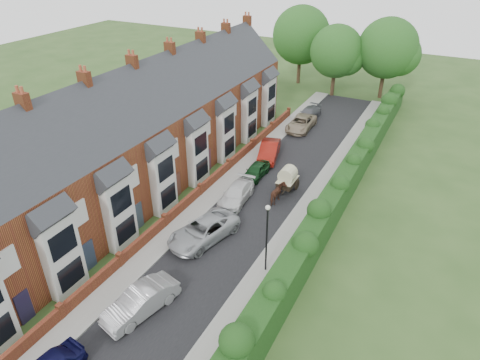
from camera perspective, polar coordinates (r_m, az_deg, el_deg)
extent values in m
plane|color=#2D4C1E|center=(27.48, -6.89, -14.71)|extent=(140.00, 140.00, 0.00)
cube|color=black|center=(35.10, 2.32, -3.16)|extent=(6.00, 58.00, 0.02)
cube|color=#98958F|center=(33.87, 8.62, -4.81)|extent=(2.20, 58.00, 0.12)
cube|color=#98958F|center=(36.59, -3.14, -1.57)|extent=(1.70, 58.00, 0.12)
cube|color=gray|center=(34.13, 6.96, -4.35)|extent=(0.18, 58.00, 0.13)
cube|color=gray|center=(36.25, -2.05, -1.87)|extent=(0.18, 58.00, 0.13)
cube|color=#143511|center=(32.82, 11.73, -3.89)|extent=(1.50, 58.00, 2.50)
cube|color=brown|center=(37.83, -12.82, 4.31)|extent=(8.00, 40.00, 6.50)
cube|color=#2B2E34|center=(36.57, -13.40, 8.89)|extent=(8.00, 40.20, 8.00)
cube|color=#3F2D2D|center=(27.83, -26.79, -14.88)|extent=(0.08, 0.90, 2.10)
cube|color=silver|center=(25.71, -28.67, -9.63)|extent=(0.12, 1.20, 1.60)
cube|color=silver|center=(27.81, -22.55, -9.49)|extent=(0.70, 2.40, 5.20)
cube|color=black|center=(28.31, -21.56, -11.63)|extent=(0.06, 1.80, 1.60)
cube|color=black|center=(26.86, -22.52, -7.77)|extent=(0.06, 1.80, 1.60)
cube|color=#2B2E34|center=(26.22, -24.04, -4.28)|extent=(1.70, 2.60, 1.70)
cube|color=#3F2D2D|center=(29.94, -19.44, -9.44)|extent=(0.08, 0.90, 2.10)
cube|color=silver|center=(27.96, -20.72, -4.23)|extent=(0.12, 1.20, 1.60)
cube|color=silver|center=(30.40, -15.74, -4.43)|extent=(0.70, 2.40, 5.20)
cube|color=black|center=(30.86, -14.92, -6.45)|extent=(0.06, 1.80, 1.60)
cube|color=black|center=(29.53, -15.53, -2.71)|extent=(0.06, 1.80, 1.60)
cube|color=#2B2E34|center=(28.95, -16.78, 0.55)|extent=(1.70, 2.60, 1.70)
cube|color=#3F2D2D|center=(32.68, -13.38, -4.70)|extent=(0.08, 0.90, 2.10)
cube|color=silver|center=(30.86, -14.20, 0.32)|extent=(0.12, 1.20, 1.60)
cube|color=silver|center=(33.54, -10.18, -0.19)|extent=(0.70, 2.40, 5.20)
cube|color=black|center=(33.95, -9.50, -2.08)|extent=(0.06, 1.80, 1.60)
cube|color=black|center=(32.75, -9.85, 1.47)|extent=(0.06, 1.80, 1.60)
cube|color=#2B2E34|center=(32.23, -10.87, 4.48)|extent=(1.70, 2.60, 1.70)
cube|color=#3F2D2D|center=(35.91, -8.39, -0.70)|extent=(0.08, 0.90, 2.10)
cube|color=silver|center=(34.25, -8.89, 4.03)|extent=(0.12, 1.20, 1.60)
cube|color=silver|center=(37.09, -5.63, 3.29)|extent=(0.70, 2.40, 5.20)
cube|color=black|center=(37.46, -5.06, 1.54)|extent=(0.06, 1.80, 1.60)
cube|color=black|center=(36.38, -5.23, 4.85)|extent=(0.06, 1.80, 1.60)
cube|color=#2B2E34|center=(35.91, -6.08, 7.61)|extent=(1.70, 2.60, 1.70)
cube|color=#3F2D2D|center=(39.51, -4.28, 2.61)|extent=(0.08, 0.90, 2.10)
cube|color=silver|center=(38.00, -4.54, 7.02)|extent=(0.12, 1.20, 1.60)
cube|color=silver|center=(40.94, -1.89, 6.12)|extent=(0.70, 2.40, 5.20)
cube|color=black|center=(41.28, -1.41, 4.50)|extent=(0.06, 1.80, 1.60)
cube|color=black|center=(40.30, -1.45, 7.58)|extent=(0.06, 1.80, 1.60)
cube|color=#2B2E34|center=(39.88, -2.15, 10.09)|extent=(1.70, 2.60, 1.70)
cube|color=#3F2D2D|center=(43.39, -0.87, 5.33)|extent=(0.08, 0.90, 2.10)
cube|color=silver|center=(42.01, -0.95, 9.43)|extent=(0.12, 1.20, 1.60)
cube|color=silver|center=(45.02, 1.23, 8.43)|extent=(0.70, 2.40, 5.20)
cube|color=black|center=(45.33, 1.63, 6.94)|extent=(0.06, 1.80, 1.60)
cube|color=black|center=(44.44, 1.68, 9.78)|extent=(0.06, 1.80, 1.60)
cube|color=#2B2E34|center=(44.06, 1.09, 12.09)|extent=(1.70, 2.60, 1.70)
cube|color=#3F2D2D|center=(47.48, 2.00, 7.59)|extent=(0.08, 0.90, 2.10)
cube|color=silver|center=(46.21, 2.03, 11.38)|extent=(0.12, 1.20, 1.60)
cube|color=silver|center=(49.27, 3.84, 10.33)|extent=(0.70, 2.40, 5.20)
cube|color=black|center=(49.55, 4.19, 8.95)|extent=(0.06, 1.80, 1.60)
cube|color=black|center=(48.74, 4.30, 11.58)|extent=(0.06, 1.80, 1.60)
cube|color=#2B2E34|center=(48.39, 3.80, 13.70)|extent=(1.70, 2.60, 1.70)
cube|color=#3F2D2D|center=(51.73, 4.42, 9.46)|extent=(0.08, 0.90, 2.10)
cube|color=silver|center=(50.56, 4.54, 12.98)|extent=(0.12, 1.20, 1.60)
cube|color=brown|center=(29.00, -26.89, 8.85)|extent=(0.90, 0.50, 1.60)
cylinder|color=brown|center=(28.88, -27.57, 10.63)|extent=(0.20, 0.20, 0.50)
cylinder|color=brown|center=(28.56, -27.08, 10.56)|extent=(0.20, 0.20, 0.50)
cube|color=brown|center=(31.98, -19.94, 12.09)|extent=(0.90, 0.50, 1.60)
cylinder|color=brown|center=(31.87, -20.50, 13.73)|extent=(0.20, 0.20, 0.50)
cylinder|color=brown|center=(31.59, -19.98, 13.69)|extent=(0.20, 0.20, 0.50)
cube|color=brown|center=(35.42, -14.14, 14.61)|extent=(0.90, 0.50, 1.60)
cylinder|color=brown|center=(35.32, -14.59, 16.11)|extent=(0.20, 0.20, 0.50)
cylinder|color=brown|center=(35.06, -14.08, 16.08)|extent=(0.20, 0.20, 0.50)
cube|color=brown|center=(39.20, -9.31, 16.56)|extent=(0.90, 0.50, 1.60)
cylinder|color=brown|center=(39.10, -9.68, 17.93)|extent=(0.20, 0.20, 0.50)
cylinder|color=brown|center=(38.87, -9.18, 17.90)|extent=(0.20, 0.20, 0.50)
cube|color=brown|center=(43.22, -5.28, 18.07)|extent=(0.90, 0.50, 1.60)
cylinder|color=brown|center=(43.14, -5.58, 19.32)|extent=(0.20, 0.20, 0.50)
cylinder|color=brown|center=(42.93, -5.11, 19.29)|extent=(0.20, 0.20, 0.50)
cube|color=brown|center=(47.43, -1.91, 19.26)|extent=(0.90, 0.50, 1.60)
cylinder|color=brown|center=(47.36, -2.15, 20.40)|extent=(0.20, 0.20, 0.50)
cylinder|color=brown|center=(47.16, -1.70, 20.37)|extent=(0.20, 0.20, 0.50)
cube|color=brown|center=(51.78, 0.95, 20.20)|extent=(0.90, 0.50, 1.60)
cylinder|color=brown|center=(51.71, 0.75, 21.26)|extent=(0.20, 0.20, 0.50)
cylinder|color=brown|center=(51.54, 1.17, 21.22)|extent=(0.20, 0.20, 0.50)
cube|color=brown|center=(26.69, -26.81, -19.04)|extent=(0.30, 4.70, 0.90)
cube|color=brown|center=(28.62, -19.02, -13.07)|extent=(0.30, 4.70, 0.90)
cube|color=brown|center=(31.24, -12.68, -7.79)|extent=(0.30, 4.70, 0.90)
cube|color=brown|center=(34.39, -7.53, -3.33)|extent=(0.30, 4.70, 0.90)
cube|color=brown|center=(37.94, -3.33, 0.36)|extent=(0.30, 4.70, 0.90)
cube|color=brown|center=(41.79, 0.12, 3.39)|extent=(0.30, 4.70, 0.90)
cube|color=brown|center=(45.86, 3.00, 5.89)|extent=(0.30, 4.70, 0.90)
cube|color=brown|center=(50.10, 5.41, 7.97)|extent=(0.30, 4.70, 0.90)
cube|color=brown|center=(27.49, -22.76, -15.84)|extent=(0.35, 0.35, 1.10)
cube|color=brown|center=(29.79, -15.71, -10.18)|extent=(0.35, 0.35, 1.10)
cube|color=brown|center=(32.70, -9.99, -5.32)|extent=(0.35, 0.35, 1.10)
cube|color=brown|center=(36.07, -5.33, -1.26)|extent=(0.35, 0.35, 1.10)
cube|color=brown|center=(39.78, -1.52, 2.08)|extent=(0.35, 0.35, 1.10)
cube|color=brown|center=(43.75, 1.63, 4.82)|extent=(0.35, 0.35, 1.10)
cube|color=brown|center=(47.92, 4.26, 7.09)|extent=(0.35, 0.35, 1.10)
cube|color=brown|center=(52.23, 6.48, 8.98)|extent=(0.35, 0.35, 1.10)
cylinder|color=black|center=(27.23, 3.55, -8.24)|extent=(0.12, 0.12, 4.80)
cylinder|color=black|center=(25.78, 3.72, -3.97)|extent=(0.20, 0.20, 0.10)
sphere|color=silver|center=(25.70, 3.73, -3.69)|extent=(0.32, 0.32, 0.32)
cylinder|color=#332316|center=(60.01, 12.35, 13.15)|extent=(0.50, 0.50, 4.75)
sphere|color=#264E1A|center=(59.12, 12.74, 16.40)|extent=(6.80, 6.80, 6.80)
sphere|color=#264E1A|center=(59.23, 14.05, 15.61)|extent=(4.76, 4.76, 4.76)
cylinder|color=#332316|center=(60.66, 18.48, 12.74)|extent=(0.50, 0.50, 5.25)
sphere|color=#264E1A|center=(59.71, 19.10, 16.28)|extent=(7.60, 7.60, 7.60)
sphere|color=#264E1A|center=(59.96, 20.49, 15.36)|extent=(5.32, 5.32, 5.32)
cylinder|color=#332316|center=(64.38, 7.90, 15.04)|extent=(0.50, 0.50, 5.50)
sphere|color=#264E1A|center=(63.45, 8.17, 18.59)|extent=(8.00, 8.00, 8.00)
sphere|color=#264E1A|center=(63.38, 9.64, 17.75)|extent=(5.60, 5.60, 5.60)
imported|color=#A2A2A6|center=(26.33, -13.09, -15.51)|extent=(2.76, 5.03, 1.57)
imported|color=#A6A8AD|center=(30.92, -4.89, -6.72)|extent=(3.94, 6.12, 1.57)
imported|color=silver|center=(35.08, -0.48, -1.86)|extent=(2.30, 4.83, 1.36)
imported|color=#103817|center=(38.57, 2.14, 1.24)|extent=(1.51, 3.73, 1.27)
imported|color=maroon|center=(41.91, 3.89, 3.93)|extent=(2.86, 5.07, 1.58)
imported|color=gray|center=(48.75, 8.15, 7.49)|extent=(2.50, 5.24, 1.44)
imported|color=#505257|center=(51.92, 9.13, 8.77)|extent=(2.18, 4.57, 1.29)
imported|color=#502B1D|center=(34.95, 5.07, -1.88)|extent=(0.87, 1.90, 1.60)
cube|color=black|center=(36.54, 6.31, -0.26)|extent=(1.26, 2.09, 0.52)
cylinder|color=#BCB892|center=(36.17, 6.38, 0.74)|extent=(1.36, 1.31, 1.36)
cube|color=#BCB892|center=(36.41, 6.34, 0.10)|extent=(1.38, 2.14, 0.04)
cylinder|color=black|center=(37.46, 5.67, -0.13)|extent=(0.08, 0.94, 0.94)
cylinder|color=black|center=(37.07, 7.61, -0.62)|extent=(0.08, 0.94, 0.94)
cylinder|color=black|center=(35.69, 5.09, -0.88)|extent=(0.06, 1.88, 0.06)
cylinder|color=black|center=(35.47, 6.18, -1.16)|extent=(0.06, 1.88, 0.06)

